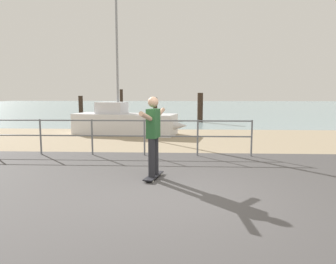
% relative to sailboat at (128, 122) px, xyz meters
% --- Properties ---
extents(ground_plane, '(24.00, 10.00, 0.04)m').
position_rel_sailboat_xyz_m(ground_plane, '(2.28, -9.18, -0.53)').
color(ground_plane, '#474444').
rests_on(ground_plane, ground).
extents(beach_strip, '(24.00, 6.00, 0.04)m').
position_rel_sailboat_xyz_m(beach_strip, '(2.28, -1.18, -0.53)').
color(beach_strip, tan).
rests_on(beach_strip, ground).
extents(sea_surface, '(72.00, 50.00, 0.04)m').
position_rel_sailboat_xyz_m(sea_surface, '(2.28, 26.82, -0.53)').
color(sea_surface, '#849EA3').
rests_on(sea_surface, ground).
extents(railing_fence, '(10.68, 0.05, 1.05)m').
position_rel_sailboat_xyz_m(railing_fence, '(-1.02, -4.58, 0.17)').
color(railing_fence, slate).
rests_on(railing_fence, ground).
extents(sailboat, '(5.07, 2.28, 5.73)m').
position_rel_sailboat_xyz_m(sailboat, '(0.00, 0.00, 0.00)').
color(sailboat, silver).
rests_on(sailboat, ground).
extents(skateboard, '(0.38, 0.82, 0.08)m').
position_rel_sailboat_xyz_m(skateboard, '(1.75, -7.01, -0.46)').
color(skateboard, black).
rests_on(skateboard, ground).
extents(skateboarder, '(0.41, 1.43, 1.65)m').
position_rel_sailboat_xyz_m(skateboarder, '(1.75, -7.01, 0.49)').
color(skateboarder, '#26262B').
rests_on(skateboarder, skateboard).
extents(groyne_post_0, '(0.33, 0.33, 1.55)m').
position_rel_sailboat_xyz_m(groyne_post_0, '(-5.37, 10.12, 0.25)').
color(groyne_post_0, '#332319').
rests_on(groyne_post_0, ground).
extents(groyne_post_1, '(0.25, 0.25, 2.05)m').
position_rel_sailboat_xyz_m(groyne_post_1, '(-2.45, 11.06, 0.50)').
color(groyne_post_1, '#332319').
rests_on(groyne_post_1, ground).
extents(groyne_post_2, '(0.30, 0.30, 1.47)m').
position_rel_sailboat_xyz_m(groyne_post_2, '(0.48, 7.84, 0.21)').
color(groyne_post_2, '#332319').
rests_on(groyne_post_2, ground).
extents(groyne_post_3, '(0.34, 0.34, 1.79)m').
position_rel_sailboat_xyz_m(groyne_post_3, '(3.40, 5.77, 0.37)').
color(groyne_post_3, '#332319').
rests_on(groyne_post_3, ground).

